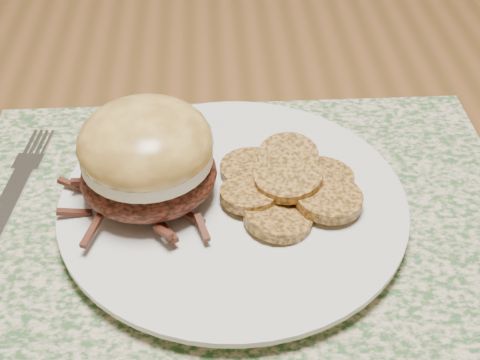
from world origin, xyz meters
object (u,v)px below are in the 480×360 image
dinner_plate (233,206)px  fork (9,201)px  dining_table (114,256)px  pork_sandwich (147,157)px

dinner_plate → fork: (-0.18, 0.02, -0.01)m
dining_table → pork_sandwich: size_ratio=11.86×
pork_sandwich → fork: 0.13m
fork → dining_table: bearing=18.1°
pork_sandwich → dining_table: bearing=134.4°
dinner_plate → pork_sandwich: size_ratio=2.06×
dining_table → pork_sandwich: 0.15m
fork → pork_sandwich: bearing=0.2°
dining_table → pork_sandwich: bearing=-32.9°
dining_table → fork: bearing=-169.3°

